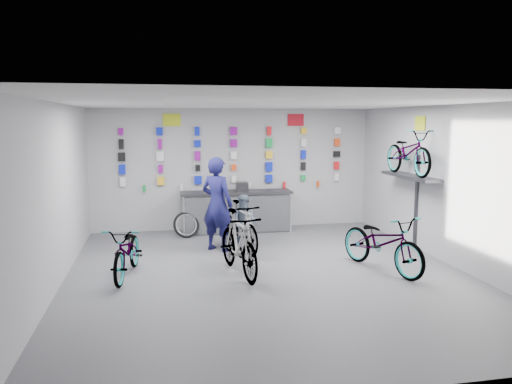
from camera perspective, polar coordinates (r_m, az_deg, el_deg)
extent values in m
plane|color=#4C4D51|center=(8.96, 1.39, -9.41)|extent=(8.00, 8.00, 0.00)
plane|color=white|center=(8.55, 1.46, 10.15)|extent=(8.00, 8.00, 0.00)
plane|color=#B3B3B5|center=(12.53, -2.59, 2.63)|extent=(7.00, 0.00, 7.00)
plane|color=#B3B3B5|center=(4.87, 11.86, -6.29)|extent=(7.00, 0.00, 7.00)
plane|color=#B3B3B5|center=(8.57, -22.05, -0.50)|extent=(0.00, 8.00, 8.00)
plane|color=#B3B3B5|center=(9.99, 21.42, 0.68)|extent=(0.00, 8.00, 8.00)
cube|color=black|center=(12.24, -2.24, -2.46)|extent=(2.60, 0.60, 0.90)
cube|color=silver|center=(11.94, -2.02, -2.58)|extent=(2.60, 0.02, 0.90)
cube|color=silver|center=(11.81, -8.26, -2.78)|extent=(0.04, 0.04, 0.96)
cube|color=silver|center=(12.21, 4.02, -2.35)|extent=(0.04, 0.04, 0.96)
cube|color=black|center=(12.15, -2.26, -0.05)|extent=(2.70, 0.66, 0.06)
cube|color=white|center=(12.37, -14.99, 1.13)|extent=(0.13, 0.06, 0.21)
cube|color=yellow|center=(12.35, -10.82, 1.25)|extent=(0.17, 0.06, 0.20)
cube|color=#0E20CF|center=(12.39, -6.66, 1.36)|extent=(0.17, 0.06, 0.20)
cube|color=white|center=(12.49, -2.54, 1.46)|extent=(0.11, 0.06, 0.17)
cube|color=#0E20CF|center=(12.66, 1.50, 1.56)|extent=(0.17, 0.06, 0.19)
cube|color=green|center=(12.88, 5.40, 1.64)|extent=(0.12, 0.06, 0.14)
cube|color=white|center=(13.17, 9.16, 1.71)|extent=(0.11, 0.06, 0.19)
cube|color=#0E20CF|center=(12.34, -15.04, 2.51)|extent=(0.15, 0.06, 0.23)
cube|color=#8F0D94|center=(12.32, -10.86, 2.63)|extent=(0.11, 0.06, 0.19)
cube|color=black|center=(12.35, -6.68, 2.74)|extent=(0.11, 0.06, 0.15)
cube|color=#FF4916|center=(12.46, -2.55, 2.83)|extent=(0.11, 0.06, 0.15)
cube|color=#0E20CF|center=(12.62, 1.50, 2.91)|extent=(0.17, 0.06, 0.23)
cube|color=black|center=(12.85, 5.42, 2.97)|extent=(0.12, 0.06, 0.20)
cube|color=red|center=(13.14, 9.19, 3.01)|extent=(0.14, 0.06, 0.20)
cube|color=black|center=(12.32, -15.10, 3.90)|extent=(0.16, 0.06, 0.21)
cube|color=white|center=(12.29, -10.90, 4.03)|extent=(0.18, 0.06, 0.23)
cube|color=#8F0D94|center=(12.33, -6.70, 4.13)|extent=(0.13, 0.06, 0.23)
cube|color=white|center=(12.43, -2.55, 4.21)|extent=(0.15, 0.06, 0.18)
cube|color=yellow|center=(12.60, 1.51, 4.27)|extent=(0.17, 0.06, 0.18)
cube|color=#0E20CF|center=(12.83, 5.44, 4.30)|extent=(0.12, 0.06, 0.22)
cube|color=black|center=(13.12, 9.22, 4.32)|extent=(0.17, 0.06, 0.15)
cube|color=black|center=(12.30, -15.15, 5.30)|extent=(0.11, 0.06, 0.24)
cube|color=#8F0D94|center=(12.27, -10.93, 5.42)|extent=(0.09, 0.06, 0.24)
cube|color=#0E20CF|center=(12.31, -6.73, 5.52)|extent=(0.16, 0.06, 0.16)
cube|color=#8F0D94|center=(12.42, -2.56, 5.59)|extent=(0.16, 0.06, 0.20)
cube|color=green|center=(12.58, 1.51, 5.63)|extent=(0.16, 0.06, 0.23)
cube|color=white|center=(12.81, 5.46, 5.64)|extent=(0.13, 0.06, 0.19)
cube|color=#FF4916|center=(13.10, 9.25, 5.63)|extent=(0.14, 0.06, 0.19)
cube|color=#8F0D94|center=(12.29, -15.20, 6.69)|extent=(0.11, 0.06, 0.16)
cube|color=#0E20CF|center=(12.26, -10.97, 6.82)|extent=(0.15, 0.06, 0.19)
cube|color=#0E20CF|center=(12.30, -6.75, 6.92)|extent=(0.11, 0.06, 0.21)
cube|color=#8F0D94|center=(12.41, -2.57, 6.98)|extent=(0.17, 0.06, 0.20)
cube|color=red|center=(12.57, 1.52, 7.00)|extent=(0.11, 0.06, 0.22)
cube|color=yellow|center=(12.80, 5.48, 6.98)|extent=(0.14, 0.06, 0.16)
cube|color=white|center=(13.09, 9.28, 6.94)|extent=(0.17, 0.06, 0.17)
cylinder|color=green|center=(12.35, -12.66, 0.40)|extent=(0.07, 0.07, 0.16)
cylinder|color=white|center=(12.36, -8.48, 0.52)|extent=(0.07, 0.07, 0.16)
cylinder|color=white|center=(12.56, -0.71, 0.72)|extent=(0.07, 0.07, 0.16)
cylinder|color=red|center=(12.75, 3.27, 0.83)|extent=(0.07, 0.07, 0.16)
cylinder|color=#FF4916|center=(13.00, 7.11, 0.92)|extent=(0.07, 0.07, 0.16)
cube|color=#333338|center=(10.91, 17.16, 1.72)|extent=(0.38, 1.90, 0.06)
cube|color=#333338|center=(11.07, 17.86, -1.09)|extent=(0.04, 0.10, 2.00)
cube|color=#C5D51F|center=(12.32, -9.60, 8.12)|extent=(0.42, 0.02, 0.30)
cube|color=red|center=(12.79, 4.56, 8.20)|extent=(0.42, 0.02, 0.30)
cube|color=#C5D51F|center=(10.93, 18.24, 7.47)|extent=(0.02, 0.40, 0.30)
imported|color=gray|center=(9.01, -14.46, -6.52)|extent=(0.89, 1.83, 0.92)
imported|color=gray|center=(8.78, -2.01, -5.90)|extent=(0.83, 1.96, 1.14)
imported|color=gray|center=(9.34, 14.26, -5.58)|extent=(1.31, 2.12, 1.05)
imported|color=gray|center=(10.41, -1.66, -3.95)|extent=(0.84, 1.79, 1.04)
imported|color=gray|center=(10.84, 17.04, 4.36)|extent=(0.63, 1.80, 0.95)
imported|color=#151549|center=(10.41, -4.47, -1.37)|extent=(0.85, 0.82, 1.97)
imported|color=slate|center=(10.49, -1.28, -3.49)|extent=(0.70, 0.64, 1.17)
torus|color=black|center=(11.77, -7.98, -3.74)|extent=(0.66, 0.40, 0.61)
torus|color=silver|center=(11.77, -7.98, -3.74)|extent=(0.54, 0.30, 0.49)
cube|color=black|center=(12.16, -1.63, 0.62)|extent=(0.30, 0.32, 0.22)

